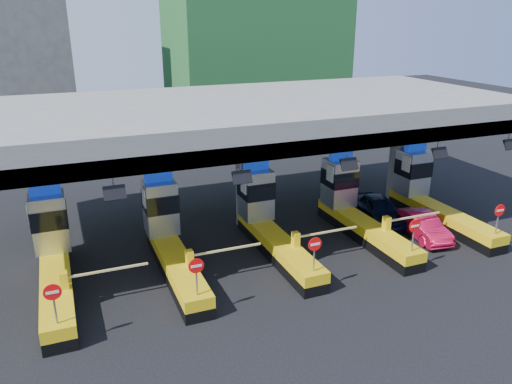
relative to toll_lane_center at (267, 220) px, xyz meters
name	(u,v)px	position (x,y,z in m)	size (l,w,h in m)	color
ground	(269,248)	(0.00, -0.28, -1.40)	(120.00, 120.00, 0.00)	black
toll_canopy	(248,117)	(0.00, 2.59, 4.74)	(28.00, 12.09, 7.00)	slate
toll_lane_far_left	(53,254)	(-10.00, 0.00, 0.00)	(4.43, 8.00, 4.16)	black
toll_lane_left	(168,236)	(-5.00, 0.00, 0.00)	(4.43, 8.00, 4.16)	black
toll_lane_center	(267,220)	(0.00, 0.00, 0.00)	(4.43, 8.00, 4.16)	black
toll_lane_right	(353,207)	(5.00, 0.00, 0.00)	(4.43, 8.00, 4.16)	black
toll_lane_far_right	(428,195)	(10.00, 0.00, 0.00)	(4.43, 8.00, 4.16)	black
van	(380,210)	(7.08, 0.46, -0.66)	(1.75, 4.34, 1.48)	black
red_car	(422,225)	(7.96, -2.07, -0.75)	(1.37, 3.93, 1.30)	#C00E34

